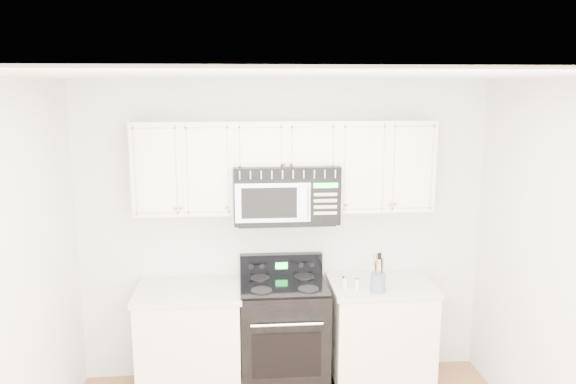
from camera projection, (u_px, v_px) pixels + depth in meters
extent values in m
cube|color=silver|center=(310.00, 76.00, 2.91)|extent=(3.50, 3.50, 0.01)
cube|color=silver|center=(284.00, 231.00, 4.87)|extent=(3.50, 0.01, 2.60)
cube|color=white|center=(191.00, 343.00, 4.66)|extent=(0.82, 0.63, 0.88)
cube|color=beige|center=(189.00, 291.00, 4.57)|extent=(0.86, 0.65, 0.04)
cube|color=black|center=(193.00, 384.00, 4.77)|extent=(0.82, 0.55, 0.10)
cube|color=white|center=(380.00, 336.00, 4.79)|extent=(0.82, 0.63, 0.88)
cube|color=beige|center=(381.00, 285.00, 4.71)|extent=(0.86, 0.65, 0.04)
cube|color=black|center=(377.00, 375.00, 4.91)|extent=(0.82, 0.55, 0.10)
cube|color=black|center=(284.00, 337.00, 4.73)|extent=(0.72, 0.61, 0.92)
cube|color=black|center=(287.00, 355.00, 4.43)|extent=(0.55, 0.01, 0.38)
cylinder|color=white|center=(287.00, 325.00, 4.35)|extent=(0.57, 0.02, 0.02)
cube|color=black|center=(284.00, 285.00, 4.64)|extent=(0.72, 0.61, 0.02)
cube|color=black|center=(281.00, 264.00, 4.88)|extent=(0.72, 0.08, 0.19)
cube|color=#10EB35|center=(282.00, 266.00, 4.84)|extent=(0.10, 0.00, 0.06)
cube|color=white|center=(184.00, 167.00, 4.53)|extent=(0.80, 0.33, 0.75)
cube|color=white|center=(383.00, 165.00, 4.67)|extent=(0.80, 0.33, 0.75)
cube|color=white|center=(285.00, 144.00, 4.56)|extent=(0.84, 0.33, 0.39)
sphere|color=tan|center=(180.00, 208.00, 4.40)|extent=(0.03, 0.03, 0.03)
sphere|color=tan|center=(226.00, 207.00, 4.43)|extent=(0.03, 0.03, 0.03)
sphere|color=tan|center=(346.00, 205.00, 4.51)|extent=(0.03, 0.03, 0.03)
sphere|color=tan|center=(390.00, 204.00, 4.54)|extent=(0.03, 0.03, 0.03)
sphere|color=tan|center=(283.00, 164.00, 4.40)|extent=(0.03, 0.03, 0.03)
sphere|color=tan|center=(291.00, 164.00, 4.41)|extent=(0.03, 0.03, 0.03)
cylinder|color=red|center=(285.00, 170.00, 4.41)|extent=(0.00, 0.00, 0.10)
sphere|color=tan|center=(285.00, 177.00, 4.42)|extent=(0.03, 0.03, 0.03)
cube|color=black|center=(286.00, 192.00, 4.59)|extent=(0.85, 0.42, 0.47)
cube|color=#BDBB9F|center=(288.00, 174.00, 4.36)|extent=(0.83, 0.01, 0.08)
cube|color=#9496A1|center=(273.00, 203.00, 4.38)|extent=(0.59, 0.01, 0.31)
cube|color=black|center=(269.00, 203.00, 4.37)|extent=(0.44, 0.01, 0.24)
cube|color=black|center=(325.00, 202.00, 4.41)|extent=(0.23, 0.01, 0.31)
cube|color=#10EB35|center=(326.00, 185.00, 4.38)|extent=(0.19, 0.00, 0.04)
cylinder|color=white|center=(309.00, 203.00, 4.37)|extent=(0.02, 0.02, 0.27)
cylinder|color=slate|center=(378.00, 282.00, 4.49)|extent=(0.12, 0.12, 0.15)
cylinder|color=olive|center=(382.00, 273.00, 4.48)|extent=(0.01, 0.01, 0.26)
cylinder|color=black|center=(375.00, 271.00, 4.50)|extent=(0.01, 0.01, 0.28)
cylinder|color=olive|center=(377.00, 272.00, 4.44)|extent=(0.01, 0.01, 0.30)
cylinder|color=black|center=(382.00, 273.00, 4.48)|extent=(0.01, 0.01, 0.26)
cylinder|color=olive|center=(375.00, 271.00, 4.50)|extent=(0.01, 0.01, 0.28)
cylinder|color=silver|center=(345.00, 283.00, 4.57)|extent=(0.04, 0.04, 0.09)
cylinder|color=white|center=(345.00, 277.00, 4.56)|extent=(0.04, 0.04, 0.02)
cylinder|color=silver|center=(357.00, 284.00, 4.55)|extent=(0.04, 0.04, 0.09)
cylinder|color=white|center=(357.00, 278.00, 4.54)|extent=(0.04, 0.04, 0.02)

